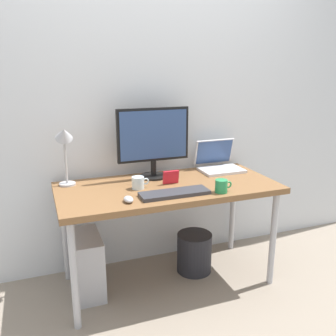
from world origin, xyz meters
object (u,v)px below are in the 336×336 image
at_px(desk, 168,194).
at_px(desk_lamp, 64,143).
at_px(glass_cup, 138,183).
at_px(keyboard, 175,193).
at_px(mouse, 128,199).
at_px(photo_frame, 171,177).
at_px(monitor, 153,139).
at_px(computer_tower, 88,264).
at_px(wastebasket, 194,252).
at_px(coffee_mug, 222,186).
at_px(laptop, 218,162).

bearing_deg(desk, desk_lamp, 161.96).
xyz_separation_m(desk_lamp, glass_cup, (0.43, -0.21, -0.26)).
height_order(keyboard, glass_cup, glass_cup).
bearing_deg(mouse, photo_frame, 33.50).
xyz_separation_m(monitor, computer_tower, (-0.52, -0.15, -0.80)).
xyz_separation_m(desk_lamp, wastebasket, (0.87, -0.15, -0.88)).
distance_m(desk, coffee_mug, 0.39).
height_order(desk, glass_cup, glass_cup).
distance_m(coffee_mug, wastebasket, 0.70).
distance_m(monitor, coffee_mug, 0.60).
height_order(monitor, laptop, monitor).
bearing_deg(computer_tower, monitor, 15.76).
xyz_separation_m(laptop, wastebasket, (-0.26, -0.17, -0.64)).
bearing_deg(laptop, desk, -155.64).
bearing_deg(computer_tower, photo_frame, -3.85).
distance_m(monitor, computer_tower, 0.97).
relative_size(laptop, wastebasket, 1.07).
height_order(desk, monitor, monitor).
xyz_separation_m(glass_cup, photo_frame, (0.24, 0.02, 0.01)).
relative_size(keyboard, computer_tower, 1.05).
height_order(photo_frame, wastebasket, photo_frame).
relative_size(desk, coffee_mug, 12.89).
xyz_separation_m(desk_lamp, photo_frame, (0.67, -0.19, -0.25)).
distance_m(monitor, photo_frame, 0.31).
relative_size(monitor, wastebasket, 1.74).
distance_m(mouse, computer_tower, 0.65).
bearing_deg(photo_frame, mouse, -146.50).
relative_size(monitor, laptop, 1.63).
distance_m(monitor, laptop, 0.58).
height_order(monitor, coffee_mug, monitor).
height_order(desk_lamp, glass_cup, desk_lamp).
xyz_separation_m(coffee_mug, photo_frame, (-0.24, 0.28, 0.01)).
bearing_deg(wastebasket, computer_tower, 179.98).
height_order(laptop, glass_cup, laptop).
bearing_deg(coffee_mug, desk, 136.33).
height_order(keyboard, photo_frame, photo_frame).
relative_size(desk, wastebasket, 4.92).
bearing_deg(computer_tower, mouse, -50.40).
relative_size(desk, mouse, 16.41).
xyz_separation_m(coffee_mug, wastebasket, (-0.03, 0.31, -0.62)).
bearing_deg(mouse, desk_lamp, 125.99).
distance_m(desk_lamp, computer_tower, 0.84).
bearing_deg(glass_cup, coffee_mug, -27.83).
xyz_separation_m(desk_lamp, computer_tower, (0.08, -0.15, -0.82)).
xyz_separation_m(glass_cup, wastebasket, (0.44, 0.06, -0.62)).
height_order(desk, mouse, mouse).
bearing_deg(mouse, computer_tower, 129.60).
bearing_deg(mouse, laptop, 28.12).
height_order(monitor, keyboard, monitor).
distance_m(photo_frame, wastebasket, 0.66).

